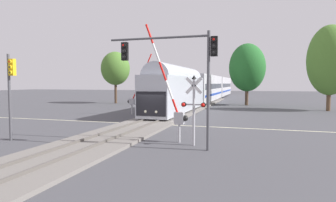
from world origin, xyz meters
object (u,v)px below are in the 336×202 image
Objects in this scene: commuter_train at (207,87)px; traffic_signal_near_right at (178,60)px; elm_centre_background at (247,68)px; crossing_signal_mast at (194,103)px; pine_left_background at (115,69)px; crossing_gate_near at (175,106)px; traffic_signal_near_left at (11,83)px; maple_right_background at (330,60)px; crossing_gate_far at (134,96)px.

traffic_signal_near_right is (4.81, -39.45, 1.96)m from commuter_train.
elm_centre_background is at bearing 85.41° from traffic_signal_near_right.
traffic_signal_near_right is at bearing -94.59° from elm_centre_background.
crossing_signal_mast is at bearing 57.75° from traffic_signal_near_right.
commuter_train is at bearing 32.72° from pine_left_background.
crossing_gate_near reaches higher than crossing_signal_mast.
crossing_signal_mast is 11.04m from traffic_signal_near_left.
traffic_signal_near_left is at bearing -130.87° from maple_right_background.
commuter_train is 12.50× the size of traffic_signal_near_left.
traffic_signal_near_left is at bearing -94.43° from crossing_gate_far.
traffic_signal_near_left is 0.85× the size of traffic_signal_near_right.
traffic_signal_near_right is at bearing -83.06° from commuter_train.
commuter_train is 10.65× the size of traffic_signal_near_right.
traffic_signal_near_left is at bearing -170.21° from crossing_signal_mast.
crossing_gate_far is 1.27× the size of traffic_signal_near_left.
maple_right_background is at bearing 26.62° from crossing_gate_far.
maple_right_background reaches higher than pine_left_background.
maple_right_background is 1.11× the size of elm_centre_background.
traffic_signal_near_left is (-5.40, -40.33, 0.79)m from commuter_train.
crossing_gate_near is at bearing -57.42° from crossing_gate_far.
commuter_train is 17.47m from pine_left_background.
crossing_gate_near is 0.72× the size of elm_centre_background.
crossing_gate_near is at bearing 14.18° from traffic_signal_near_left.
elm_centre_background is (2.59, 32.20, 1.23)m from traffic_signal_near_right.
traffic_signal_near_left is at bearing -97.62° from commuter_train.
maple_right_background is 32.25m from pine_left_background.
maple_right_background is (13.27, 24.01, 4.15)m from crossing_gate_near.
crossing_gate_near is 27.75m from maple_right_background.
elm_centre_background reaches higher than traffic_signal_near_right.
traffic_signal_near_right is at bearing -58.54° from crossing_gate_far.
pine_left_background is (-14.44, -9.28, 3.27)m from commuter_train.
traffic_signal_near_right is at bearing -122.25° from crossing_signal_mast.
pine_left_background is (-18.65, 28.62, 3.82)m from crossing_gate_near.
elm_centre_background is (7.39, -7.25, 3.19)m from commuter_train.
pine_left_background is at bearing 124.25° from crossing_signal_mast.
crossing_gate_near is 1.14× the size of traffic_signal_near_right.
crossing_gate_near is 10.00m from traffic_signal_near_left.
commuter_train is 38.14m from crossing_gate_near.
traffic_signal_near_left is at bearing -175.09° from traffic_signal_near_right.
pine_left_background is at bearing 171.78° from maple_right_background.
pine_left_background is (-21.83, -2.02, 0.07)m from elm_centre_background.
crossing_gate_near is (4.21, -37.90, -0.55)m from commuter_train.
crossing_gate_far is at bearing 122.58° from crossing_gate_near.
crossing_signal_mast is 0.41× the size of elm_centre_background.
pine_left_background reaches higher than crossing_gate_far.
maple_right_background is at bearing -38.46° from commuter_train.
crossing_gate_far is at bearing 85.57° from traffic_signal_near_left.
maple_right_background reaches higher than elm_centre_background.
traffic_signal_near_left is at bearing -165.82° from crossing_gate_near.
traffic_signal_near_left is 0.49× the size of maple_right_background.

